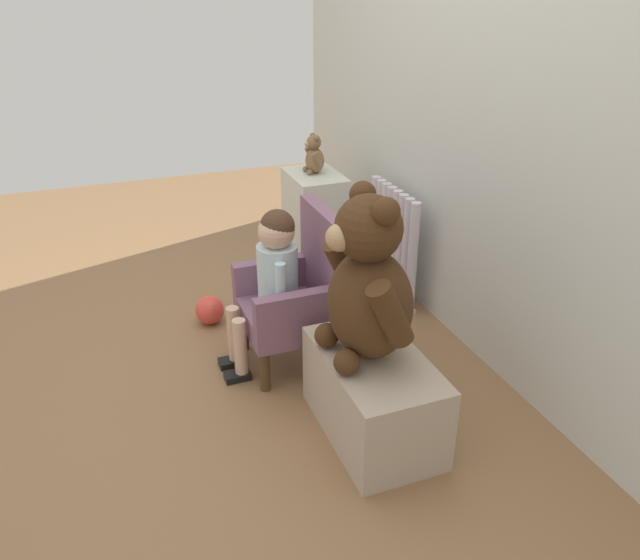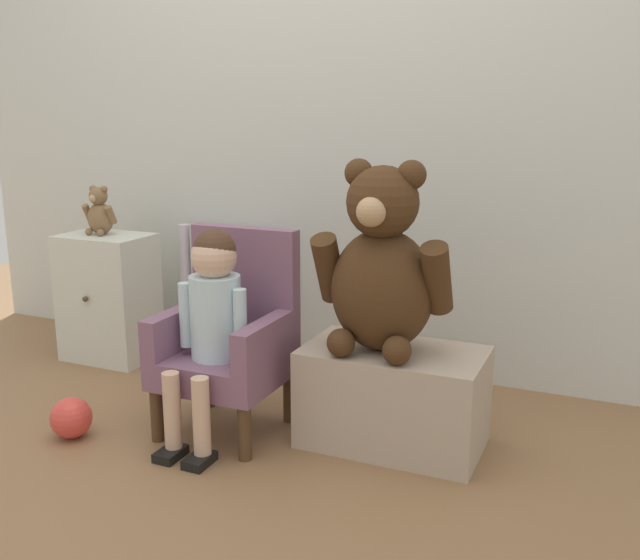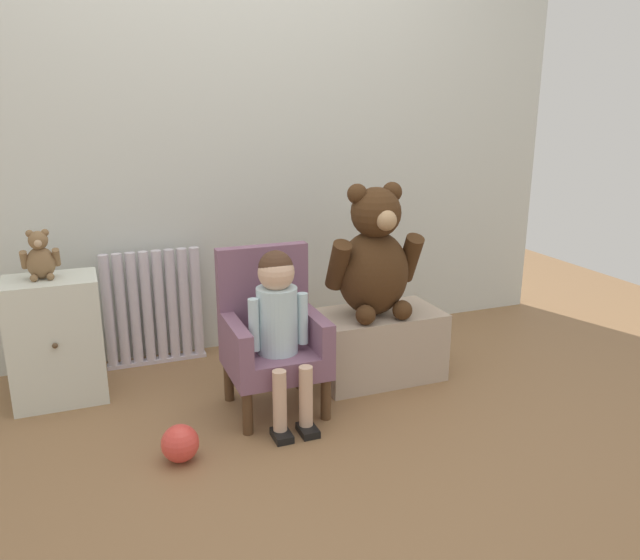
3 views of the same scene
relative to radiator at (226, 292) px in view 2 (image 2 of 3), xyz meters
The scene contains 10 objects.
ground_plane 1.20m from the radiator, 66.44° to the right, with size 6.00×6.00×0.00m, color olive.
back_wall 1.03m from the radiator, 15.06° to the left, with size 3.80×0.05×2.40m, color silver.
radiator is the anchor object (origin of this frame).
small_dresser 0.52m from the radiator, 150.11° to the right, with size 0.39×0.30×0.56m.
child_armchair 0.78m from the radiator, 57.80° to the right, with size 0.40×0.38×0.70m.
child_figure 0.89m from the radiator, 61.69° to the right, with size 0.25×0.35×0.72m.
low_bench 1.14m from the radiator, 30.03° to the right, with size 0.59×0.34×0.33m, color tan.
large_teddy_bear 1.15m from the radiator, 31.93° to the right, with size 0.45×0.31×0.62m.
small_teddy_bear 0.65m from the radiator, 151.79° to the right, with size 0.16×0.11×0.21m.
toy_ball 0.99m from the radiator, 92.26° to the right, with size 0.14×0.14×0.14m, color #DE4139.
Camera 2 is at (1.19, -1.62, 1.09)m, focal length 40.00 mm.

